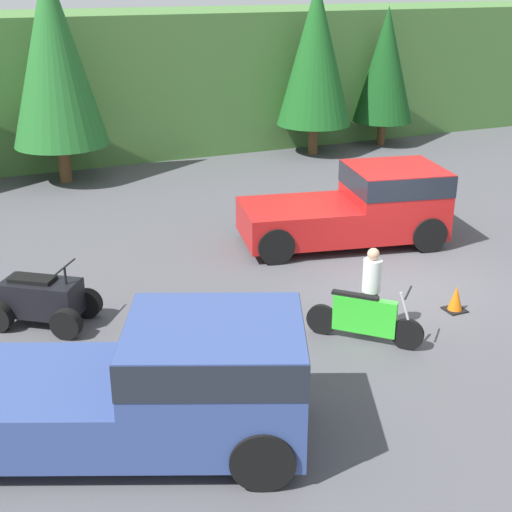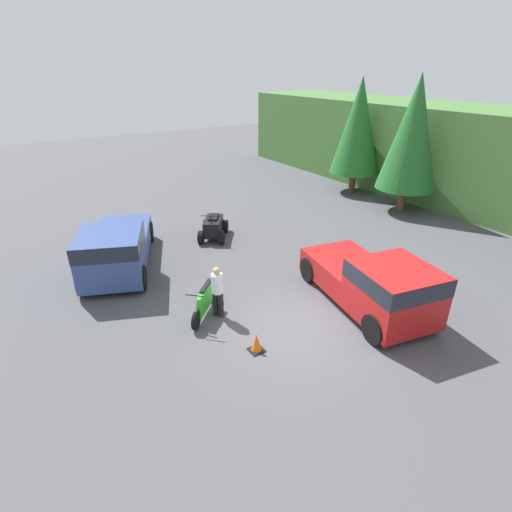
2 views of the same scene
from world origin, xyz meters
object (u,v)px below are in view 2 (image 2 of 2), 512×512
at_px(rider_person, 217,290).
at_px(traffic_cone, 256,343).
at_px(pickup_truck_second, 116,247).
at_px(dirt_bike, 205,301).
at_px(quad_atv, 213,227).
at_px(pickup_truck_red, 376,283).

xyz_separation_m(rider_person, traffic_cone, (2.14, 0.07, -0.69)).
xyz_separation_m(pickup_truck_second, dirt_bike, (4.52, 1.48, -0.56)).
bearing_deg(quad_atv, dirt_bike, 5.69).
bearing_deg(traffic_cone, quad_atv, 160.59).
distance_m(dirt_bike, quad_atv, 6.35).
relative_size(dirt_bike, quad_atv, 0.72).
xyz_separation_m(pickup_truck_red, quad_atv, (-8.30, -1.53, -0.53)).
xyz_separation_m(pickup_truck_red, rider_person, (-2.49, -4.40, -0.09)).
xyz_separation_m(pickup_truck_red, traffic_cone, (-0.36, -4.33, -0.78)).
relative_size(dirt_bike, traffic_cone, 3.05).
xyz_separation_m(dirt_bike, quad_atv, (-5.49, 3.19, 0.03)).
height_order(dirt_bike, rider_person, rider_person).
bearing_deg(dirt_bike, pickup_truck_red, 104.42).
relative_size(pickup_truck_second, dirt_bike, 3.59).
height_order(pickup_truck_red, pickup_truck_second, same).
xyz_separation_m(pickup_truck_red, pickup_truck_second, (-7.33, -6.19, 0.00)).
distance_m(pickup_truck_red, traffic_cone, 4.42).
relative_size(pickup_truck_red, traffic_cone, 9.95).
distance_m(dirt_bike, traffic_cone, 2.50).
bearing_deg(quad_atv, traffic_cone, 16.39).
height_order(pickup_truck_red, traffic_cone, pickup_truck_red).
relative_size(pickup_truck_second, rider_person, 3.46).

